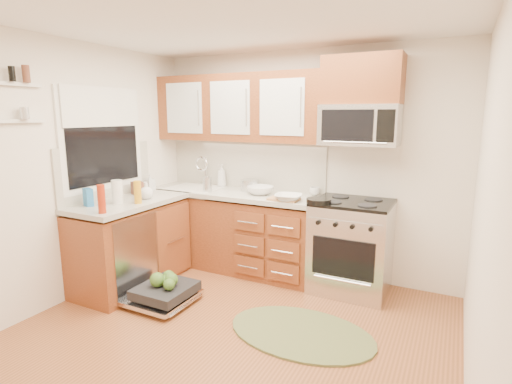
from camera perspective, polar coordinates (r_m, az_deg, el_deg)
The scene contains 37 objects.
floor at distance 3.46m, azimuth -4.91°, elevation -20.42°, with size 3.50×3.50×0.00m, color brown.
ceiling at distance 3.04m, azimuth -5.76°, elevation 24.23°, with size 3.50×3.50×0.00m, color white.
wall_back at distance 4.56m, azimuth 6.51°, elevation 3.99°, with size 3.50×0.04×2.50m, color silver.
wall_left at distance 4.20m, azimuth -25.97°, elevation 2.33°, with size 0.04×3.50×2.50m, color silver.
wall_right at distance 2.56m, azimuth 30.07°, elevation -2.99°, with size 0.04×3.50×2.50m, color silver.
base_cabinet_back at distance 4.77m, azimuth -3.21°, elevation -5.78°, with size 2.05×0.60×0.85m, color #5D2A14.
base_cabinet_left at distance 4.50m, azimuth -17.38°, elevation -7.35°, with size 0.60×1.25×0.85m, color #5D2A14.
countertop_back at distance 4.65m, azimuth -3.34°, elevation -0.20°, with size 2.07×0.64×0.05m, color #BCB7AC.
countertop_left at distance 4.37m, azimuth -17.64°, elevation -1.44°, with size 0.64×1.27×0.05m, color #BCB7AC.
backsplash_back at distance 4.86m, azimuth -1.62°, elevation 4.00°, with size 2.05×0.02×0.57m, color #B3AEA1.
backsplash_left at distance 4.53m, azimuth -20.54°, elevation 2.78°, with size 0.02×1.25×0.57m, color #B3AEA1.
upper_cabinets at distance 4.68m, azimuth -2.62°, elevation 11.89°, with size 2.05×0.35×0.75m, color #5D2A14, non-canonical shape.
cabinet_over_mw at distance 4.18m, azimuth 14.97°, elevation 15.21°, with size 0.76×0.35×0.47m, color #5D2A14.
range at distance 4.24m, azimuth 13.43°, elevation -7.54°, with size 0.76×0.64×0.95m, color silver, non-canonical shape.
microwave at distance 4.15m, azimuth 14.60°, elevation 9.24°, with size 0.76×0.38×0.40m, color silver, non-canonical shape.
sink at distance 4.94m, azimuth -8.71°, elevation -0.83°, with size 0.62×0.50×0.26m, color white, non-canonical shape.
dishwasher at distance 4.08m, azimuth -13.24°, elevation -13.94°, with size 0.70×0.60×0.20m, color silver, non-canonical shape.
window at distance 4.48m, azimuth -21.07°, elevation 7.05°, with size 0.03×1.05×1.05m, color white, non-canonical shape.
window_blind at distance 4.45m, azimuth -21.15°, elevation 11.28°, with size 0.02×0.96×0.40m, color white.
shelf_upper at distance 3.95m, azimuth -30.83°, elevation 13.09°, with size 0.04×0.40×0.03m, color white.
shelf_lower at distance 3.94m, azimuth -30.40°, elevation 8.75°, with size 0.04×0.40×0.03m, color white.
rug at distance 3.56m, azimuth 6.46°, elevation -19.35°, with size 1.24×0.81×0.02m, color #5D683B, non-canonical shape.
skillet at distance 3.95m, azimuth 8.95°, elevation -1.26°, with size 0.24×0.24×0.05m, color black.
stock_pot at distance 4.66m, azimuth -0.89°, elevation 0.99°, with size 0.22×0.22×0.13m, color silver.
cutting_board at distance 4.17m, azimuth 4.00°, elevation -1.01°, with size 0.31×0.20×0.02m, color #A17449.
canister at distance 4.63m, azimuth -6.98°, elevation 1.08°, with size 0.11×0.11×0.17m, color silver.
paper_towel_roll at distance 4.22m, azimuth -19.20°, elevation 0.02°, with size 0.11×0.11×0.24m, color white.
mustard_bottle at distance 4.16m, azimuth -16.55°, elevation -0.02°, with size 0.07×0.07×0.23m, color orange.
red_bottle at distance 3.85m, azimuth -21.20°, elevation -0.95°, with size 0.07×0.07×0.26m, color #A2270D.
wooden_box at distance 4.64m, azimuth -16.54°, elevation 0.54°, with size 0.14×0.10×0.14m, color brown.
blue_carton at distance 4.21m, azimuth -22.85°, elevation -0.70°, with size 0.11×0.07×0.17m, color #256AAC.
bowl_a at distance 4.13m, azimuth 4.63°, elevation -0.80°, with size 0.28×0.28×0.07m, color #999999.
bowl_b at distance 4.45m, azimuth 0.60°, elevation 0.24°, with size 0.30×0.30×0.09m, color #999999.
cup at distance 4.45m, azimuth 8.39°, elevation 0.10°, with size 0.11×0.11×0.09m, color #999999.
soap_bottle_a at distance 4.93m, azimuth -4.93°, elevation 2.35°, with size 0.11×0.11×0.27m, color #999999.
soap_bottle_b at distance 4.84m, azimuth -14.91°, elevation 1.41°, with size 0.09×0.09×0.20m, color #999999.
soap_bottle_c at distance 4.36m, azimuth -15.41°, elevation 0.21°, with size 0.14×0.14×0.18m, color #999999.
Camera 1 is at (1.58, -2.50, 1.81)m, focal length 28.00 mm.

